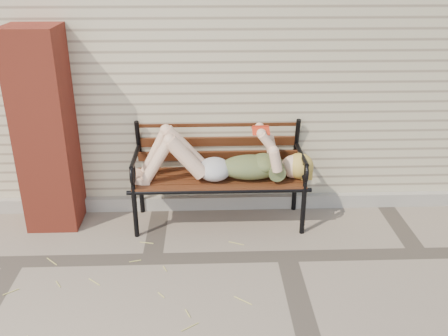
{
  "coord_description": "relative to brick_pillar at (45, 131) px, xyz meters",
  "views": [
    {
      "loc": [
        -0.73,
        -3.9,
        2.62
      ],
      "look_at": [
        -0.57,
        0.41,
        0.73
      ],
      "focal_mm": 40.0,
      "sensor_mm": 36.0,
      "label": 1
    }
  ],
  "objects": [
    {
      "name": "house_wall",
      "position": [
        2.3,
        2.25,
        0.5
      ],
      "size": [
        8.0,
        4.0,
        3.0
      ],
      "primitive_type": "cube",
      "color": "beige",
      "rests_on": "ground"
    },
    {
      "name": "brick_pillar",
      "position": [
        0.0,
        0.0,
        0.0
      ],
      "size": [
        0.5,
        0.5,
        2.0
      ],
      "primitive_type": "cube",
      "color": "#A33624",
      "rests_on": "ground"
    },
    {
      "name": "garden_bench",
      "position": [
        1.69,
        0.03,
        -0.32
      ],
      "size": [
        1.88,
        0.75,
        1.21
      ],
      "color": "black",
      "rests_on": "ground"
    },
    {
      "name": "foundation_strip",
      "position": [
        2.3,
        0.22,
        -0.93
      ],
      "size": [
        8.0,
        0.1,
        0.15
      ],
      "primitive_type": "cube",
      "color": "#A49F94",
      "rests_on": "ground"
    },
    {
      "name": "reading_woman",
      "position": [
        1.7,
        -0.12,
        -0.28
      ],
      "size": [
        1.77,
        0.4,
        0.56
      ],
      "color": "#093540",
      "rests_on": "ground"
    },
    {
      "name": "straw_scatter",
      "position": [
        1.25,
        -1.08,
        -0.99
      ],
      "size": [
        2.58,
        1.45,
        0.01
      ],
      "color": "#C6BC60",
      "rests_on": "ground"
    },
    {
      "name": "ground",
      "position": [
        2.3,
        -0.75,
        -1.0
      ],
      "size": [
        80.0,
        80.0,
        0.0
      ],
      "primitive_type": "plane",
      "color": "gray",
      "rests_on": "ground"
    }
  ]
}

